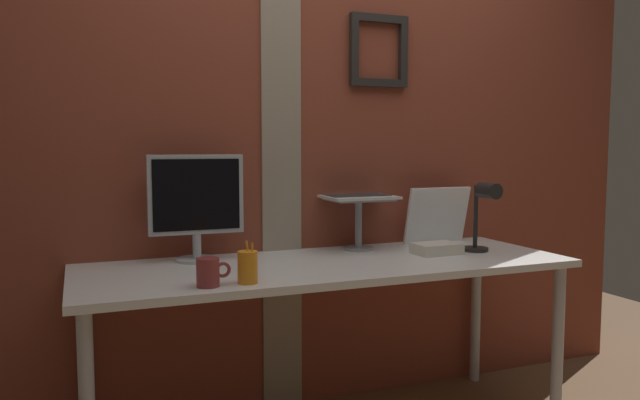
% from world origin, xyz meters
% --- Properties ---
extents(brick_wall_back, '(3.53, 0.15, 2.32)m').
position_xyz_m(brick_wall_back, '(-0.00, 0.47, 1.16)').
color(brick_wall_back, brown).
rests_on(brick_wall_back, ground_plane).
extents(desk, '(2.03, 0.70, 0.75)m').
position_xyz_m(desk, '(-0.13, 0.06, 0.68)').
color(desk, white).
rests_on(desk, ground_plane).
extents(monitor, '(0.39, 0.18, 0.44)m').
position_xyz_m(monitor, '(-0.63, 0.29, 1.00)').
color(monitor, '#ADB2B7').
rests_on(monitor, desk).
extents(laptop_stand, '(0.28, 0.22, 0.24)m').
position_xyz_m(laptop_stand, '(0.12, 0.30, 0.91)').
color(laptop_stand, gray).
rests_on(laptop_stand, desk).
extents(laptop, '(0.32, 0.30, 0.24)m').
position_xyz_m(laptop, '(0.12, 0.37, 1.05)').
color(laptop, silver).
rests_on(laptop, laptop_stand).
extents(whiteboard_panel, '(0.33, 0.08, 0.28)m').
position_xyz_m(whiteboard_panel, '(0.56, 0.33, 0.89)').
color(whiteboard_panel, white).
rests_on(whiteboard_panel, desk).
extents(desk_lamp, '(0.12, 0.20, 0.32)m').
position_xyz_m(desk_lamp, '(0.60, 0.01, 0.94)').
color(desk_lamp, black).
rests_on(desk_lamp, desk).
extents(pen_cup, '(0.07, 0.07, 0.15)m').
position_xyz_m(pen_cup, '(-0.54, -0.19, 0.81)').
color(pen_cup, orange).
rests_on(pen_cup, desk).
extents(coffee_mug, '(0.12, 0.08, 0.10)m').
position_xyz_m(coffee_mug, '(-0.68, -0.19, 0.80)').
color(coffee_mug, maroon).
rests_on(coffee_mug, desk).
extents(paper_clutter_stack, '(0.21, 0.15, 0.05)m').
position_xyz_m(paper_clutter_stack, '(0.39, 0.06, 0.77)').
color(paper_clutter_stack, silver).
rests_on(paper_clutter_stack, desk).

